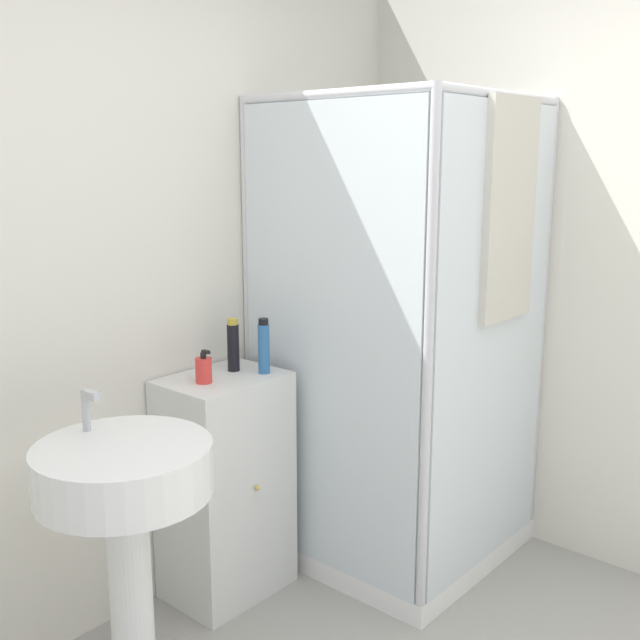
{
  "coord_description": "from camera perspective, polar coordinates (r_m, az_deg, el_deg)",
  "views": [
    {
      "loc": [
        -1.35,
        -0.58,
        1.7
      ],
      "look_at": [
        0.61,
        1.12,
        1.14
      ],
      "focal_mm": 42.0,
      "sensor_mm": 36.0,
      "label": 1
    }
  ],
  "objects": [
    {
      "name": "vanity_cabinet",
      "position": [
        3.03,
        -7.22,
        -12.4
      ],
      "size": [
        0.46,
        0.36,
        0.89
      ],
      "color": "silver",
      "rests_on": "ground_plane"
    },
    {
      "name": "shower_enclosure",
      "position": [
        3.24,
        6.39,
        -9.05
      ],
      "size": [
        0.92,
        0.95,
        1.94
      ],
      "color": "white",
      "rests_on": "ground_plane"
    },
    {
      "name": "wall_back",
      "position": [
        2.68,
        -18.2,
        1.9
      ],
      "size": [
        6.4,
        0.06,
        2.5
      ],
      "primitive_type": "cube",
      "color": "silver",
      "rests_on": "ground_plane"
    },
    {
      "name": "shampoo_bottle_blue",
      "position": [
        2.88,
        -4.3,
        -2.04
      ],
      "size": [
        0.05,
        0.05,
        0.22
      ],
      "color": "#2D66A3",
      "rests_on": "vanity_cabinet"
    },
    {
      "name": "sink",
      "position": [
        2.32,
        -14.6,
        -13.36
      ],
      "size": [
        0.52,
        0.52,
        1.03
      ],
      "color": "white",
      "rests_on": "ground_plane"
    },
    {
      "name": "soap_dispenser",
      "position": [
        2.8,
        -8.86,
        -3.76
      ],
      "size": [
        0.06,
        0.06,
        0.13
      ],
      "color": "red",
      "rests_on": "vanity_cabinet"
    },
    {
      "name": "shampoo_bottle_tall_black",
      "position": [
        2.92,
        -6.63,
        -1.94
      ],
      "size": [
        0.05,
        0.05,
        0.21
      ],
      "color": "black",
      "rests_on": "vanity_cabinet"
    }
  ]
}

